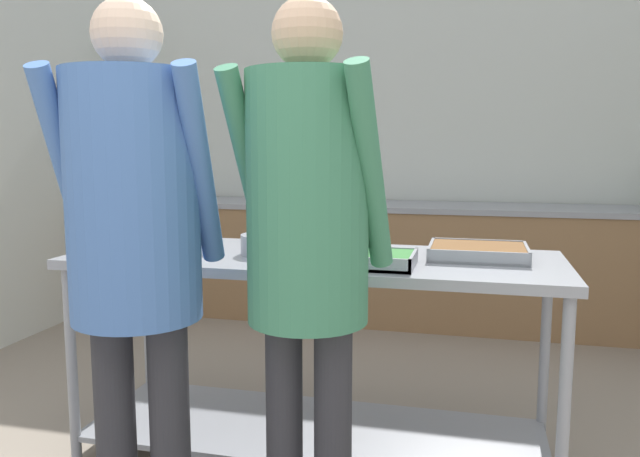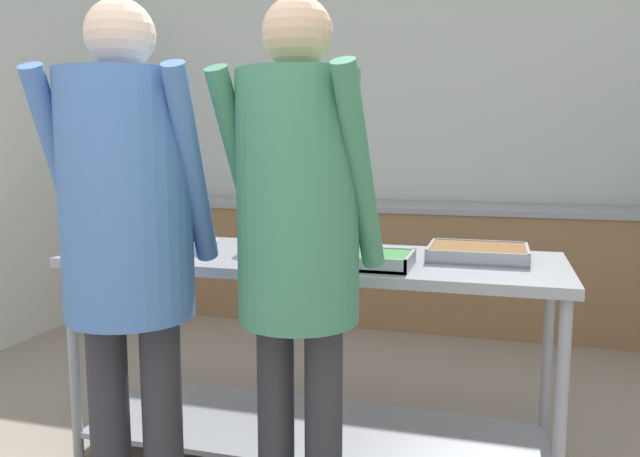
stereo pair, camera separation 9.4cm
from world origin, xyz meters
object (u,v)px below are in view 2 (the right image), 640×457
object	(u,v)px
plate_stack	(140,244)
serving_tray_vegetables	(358,259)
broccoli_bowl	(196,244)
serving_tray_roast	(478,253)
guest_serving_right	(128,228)
sauce_pan	(268,243)
guest_serving_left	(298,229)

from	to	relation	value
plate_stack	serving_tray_vegetables	size ratio (longest dim) A/B	0.55
broccoli_bowl	serving_tray_vegetables	distance (m)	0.75
plate_stack	serving_tray_roast	bearing A→B (deg)	8.94
serving_tray_vegetables	serving_tray_roast	size ratio (longest dim) A/B	1.05
plate_stack	guest_serving_right	size ratio (longest dim) A/B	0.13
plate_stack	sauce_pan	world-z (taller)	sauce_pan
broccoli_bowl	guest_serving_left	xyz separation A→B (m)	(0.67, -0.63, 0.17)
sauce_pan	guest_serving_left	xyz separation A→B (m)	(0.35, -0.67, 0.16)
serving_tray_vegetables	serving_tray_roast	distance (m)	0.51
plate_stack	sauce_pan	size ratio (longest dim) A/B	0.62
sauce_pan	broccoli_bowl	bearing A→B (deg)	-172.69
broccoli_bowl	guest_serving_left	size ratio (longest dim) A/B	0.10
broccoli_bowl	guest_serving_right	xyz separation A→B (m)	(0.14, -0.73, 0.17)
serving_tray_vegetables	serving_tray_roast	xyz separation A→B (m)	(0.44, 0.27, 0.00)
guest_serving_left	plate_stack	bearing A→B (deg)	148.09
plate_stack	broccoli_bowl	bearing A→B (deg)	14.31
sauce_pan	serving_tray_roast	bearing A→B (deg)	8.01
broccoli_bowl	sauce_pan	bearing A→B (deg)	7.31
broccoli_bowl	serving_tray_vegetables	size ratio (longest dim) A/B	0.44
broccoli_bowl	guest_serving_left	bearing A→B (deg)	-43.21
guest_serving_left	guest_serving_right	xyz separation A→B (m)	(-0.52, -0.10, -0.00)
plate_stack	broccoli_bowl	world-z (taller)	broccoli_bowl
broccoli_bowl	guest_serving_right	bearing A→B (deg)	-78.80
serving_tray_vegetables	guest_serving_left	world-z (taller)	guest_serving_left
guest_serving_left	guest_serving_right	distance (m)	0.53
plate_stack	serving_tray_vegetables	world-z (taller)	plate_stack
broccoli_bowl	sauce_pan	xyz separation A→B (m)	(0.31, 0.04, 0.01)
sauce_pan	guest_serving_left	size ratio (longest dim) A/B	0.21
guest_serving_left	serving_tray_vegetables	bearing A→B (deg)	82.23
serving_tray_roast	guest_serving_left	bearing A→B (deg)	-122.86
plate_stack	guest_serving_right	distance (m)	0.79
serving_tray_vegetables	guest_serving_left	distance (m)	0.55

